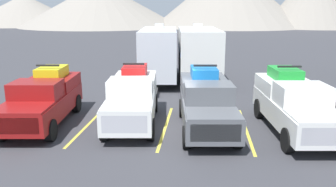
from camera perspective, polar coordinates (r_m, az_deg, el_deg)
The scene contains 12 objects.
ground_plane at distance 14.27m, azimuth -0.60°, elevation -6.09°, with size 240.00×240.00×0.00m, color #38383D.
pickup_truck_a at distance 15.80m, azimuth -19.83°, elevation -0.71°, with size 2.61×5.76×2.44m.
pickup_truck_b at distance 14.95m, azimuth -5.87°, elevation -0.61°, with size 2.49×5.67×2.51m.
pickup_truck_c at distance 14.26m, azimuth 6.34°, elevation -1.33°, with size 2.55×5.61×2.56m.
pickup_truck_d at distance 14.82m, azimuth 20.04°, elevation -1.46°, with size 2.57×5.90×2.56m.
lot_stripe_a at distance 16.78m, azimuth -23.91°, elevation -4.23°, with size 0.12×5.50×0.01m, color gold.
lot_stripe_b at distance 15.41m, azimuth -12.95°, elevation -4.91°, with size 0.12×5.50×0.01m, color gold.
lot_stripe_c at distance 14.70m, azimuth -0.40°, elevation -5.47°, with size 0.12×5.50×0.01m, color gold.
lot_stripe_d at distance 14.74m, azimuth 12.76°, elevation -5.77°, with size 0.12×5.50×0.01m, color gold.
lot_stripe_e at distance 15.52m, azimuth 25.21°, elevation -5.79°, with size 0.12×5.50×0.01m, color gold.
camper_trailer_a at distance 23.36m, azimuth -1.52°, elevation 6.90°, with size 2.95×8.33×3.84m.
camper_trailer_b at distance 23.44m, azimuth 5.03°, elevation 6.89°, with size 3.17×8.17×3.86m.
Camera 1 is at (1.51, -13.32, 4.89)m, focal length 36.89 mm.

